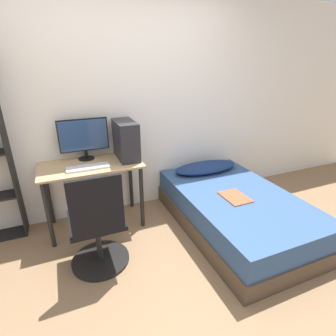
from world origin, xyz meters
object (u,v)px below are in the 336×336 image
at_px(bed, 235,210).
at_px(pc_tower, 126,140).
at_px(office_chair, 98,232).
at_px(monitor, 84,137).
at_px(keyboard, 88,167).

bearing_deg(bed, pc_tower, 146.07).
bearing_deg(pc_tower, office_chair, -122.83).
relative_size(office_chair, monitor, 1.84).
relative_size(monitor, pc_tower, 1.20).
relative_size(bed, keyboard, 4.33).
relative_size(office_chair, pc_tower, 2.20).
height_order(office_chair, keyboard, office_chair).
bearing_deg(pc_tower, keyboard, -160.79).
xyz_separation_m(keyboard, pc_tower, (0.44, 0.15, 0.20)).
height_order(bed, monitor, monitor).
bearing_deg(monitor, pc_tower, -18.14).
bearing_deg(keyboard, bed, -20.05).
distance_m(bed, monitor, 1.85).
xyz_separation_m(office_chair, pc_tower, (0.47, 0.73, 0.58)).
xyz_separation_m(bed, keyboard, (-1.47, 0.54, 0.55)).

